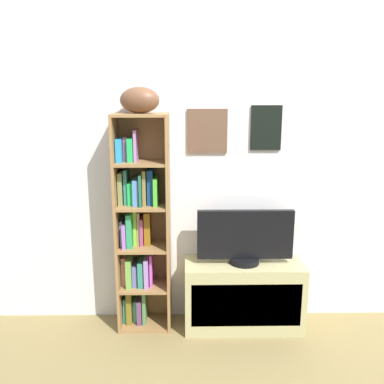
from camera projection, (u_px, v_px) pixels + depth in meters
name	position (u px, v px, depth m)	size (l,w,h in m)	color
back_wall	(242.00, 159.00, 3.15)	(4.80, 0.08, 2.53)	silver
bookshelf	(140.00, 228.00, 3.11)	(0.39, 0.28, 1.61)	olive
football	(140.00, 100.00, 2.87)	(0.28, 0.18, 0.18)	brown
tv_stand	(243.00, 295.00, 3.18)	(0.89, 0.34, 0.52)	tan
television	(245.00, 238.00, 3.08)	(0.71, 0.22, 0.41)	black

